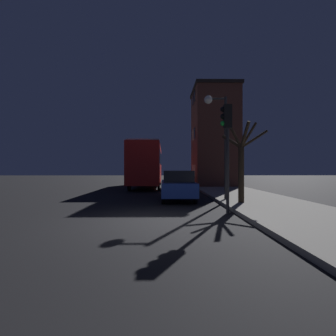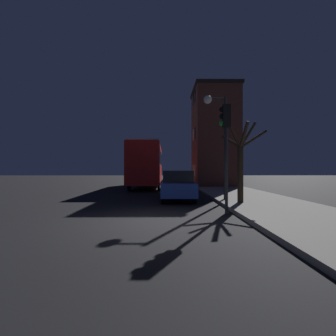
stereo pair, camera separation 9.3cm
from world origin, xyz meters
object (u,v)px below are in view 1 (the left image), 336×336
object	(u,v)px
car_mid_lane	(176,180)
bus	(147,162)
streetlamp	(218,126)
car_near_lane	(178,185)
bare_tree	(242,162)
traffic_light	(227,135)

from	to	relation	value
car_mid_lane	bus	bearing A→B (deg)	138.42
streetlamp	bus	xyz separation A→B (m)	(-4.40, 11.08, -1.61)
streetlamp	car_near_lane	world-z (taller)	streetlamp
bare_tree	car_near_lane	bearing A→B (deg)	142.86
bare_tree	bus	xyz separation A→B (m)	(-5.23, 12.45, 0.26)
bus	car_near_lane	bearing A→B (deg)	-77.13
bare_tree	car_mid_lane	bearing A→B (deg)	104.56
bus	car_near_lane	xyz separation A→B (m)	(2.34, -10.26, -1.47)
car_near_lane	car_mid_lane	distance (m)	7.97
streetlamp	traffic_light	world-z (taller)	streetlamp
streetlamp	car_mid_lane	bearing A→B (deg)	101.65
streetlamp	bare_tree	bearing A→B (deg)	-58.91
bare_tree	car_near_lane	world-z (taller)	bare_tree
traffic_light	car_mid_lane	size ratio (longest dim) A/B	1.07
traffic_light	bus	size ratio (longest dim) A/B	0.36
streetlamp	bus	distance (m)	12.03
streetlamp	traffic_light	size ratio (longest dim) A/B	1.28
traffic_light	car_near_lane	size ratio (longest dim) A/B	0.89
traffic_light	car_near_lane	distance (m)	5.09
bare_tree	bus	world-z (taller)	bus
bus	car_near_lane	size ratio (longest dim) A/B	2.49
traffic_light	bare_tree	distance (m)	2.62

